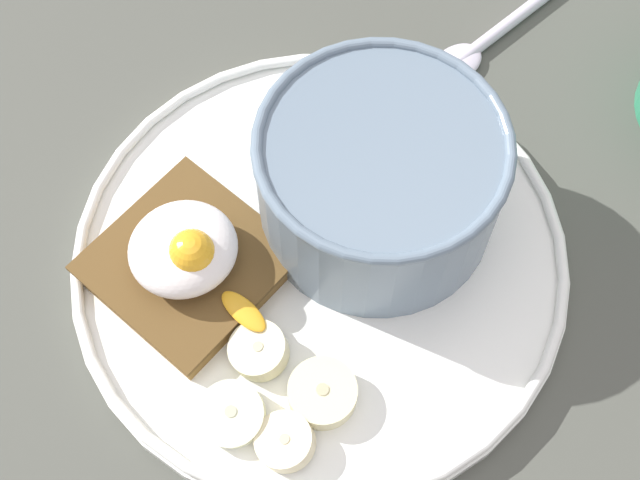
{
  "coord_description": "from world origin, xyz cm",
  "views": [
    {
      "loc": [
        -9.08,
        -17.88,
        45.92
      ],
      "look_at": [
        0.0,
        0.0,
        5.0
      ],
      "focal_mm": 50.0,
      "sensor_mm": 36.0,
      "label": 1
    }
  ],
  "objects": [
    {
      "name": "plate",
      "position": [
        0.0,
        0.0,
        2.8
      ],
      "size": [
        26.46,
        26.46,
        1.6
      ],
      "color": "white",
      "rests_on": "ground_plane"
    },
    {
      "name": "banana_slice_left",
      "position": [
        -7.75,
        -5.82,
        3.64
      ],
      "size": [
        4.68,
        4.69,
        1.54
      ],
      "color": "#EEF0C5",
      "rests_on": "plate"
    },
    {
      "name": "poached_egg",
      "position": [
        -6.43,
        2.29,
        5.61
      ],
      "size": [
        5.58,
        8.29,
        3.21
      ],
      "color": "white",
      "rests_on": "toast_slice"
    },
    {
      "name": "spoon",
      "position": [
        15.38,
        8.54,
        2.4
      ],
      "size": [
        10.75,
        4.26,
        0.8
      ],
      "color": "silver",
      "rests_on": "ground_plane"
    },
    {
      "name": "banana_slice_right",
      "position": [
        -3.37,
        -6.89,
        3.63
      ],
      "size": [
        3.98,
        3.99,
        1.32
      ],
      "color": "beige",
      "rests_on": "plate"
    },
    {
      "name": "banana_slice_front",
      "position": [
        -5.22,
        -3.52,
        3.71
      ],
      "size": [
        4.02,
        3.94,
        1.65
      ],
      "color": "beige",
      "rests_on": "plate"
    },
    {
      "name": "banana_slice_back",
      "position": [
        -6.03,
        -8.19,
        3.64
      ],
      "size": [
        4.03,
        3.98,
        1.54
      ],
      "color": "beige",
      "rests_on": "plate"
    },
    {
      "name": "oatmeal_bowl",
      "position": [
        3.95,
        1.09,
        6.43
      ],
      "size": [
        12.79,
        12.79,
        7.06
      ],
      "color": "slate",
      "rests_on": "plate"
    },
    {
      "name": "toast_slice",
      "position": [
        -6.49,
        2.46,
        3.72
      ],
      "size": [
        11.49,
        11.49,
        1.28
      ],
      "color": "brown",
      "rests_on": "plate"
    },
    {
      "name": "ground_plane",
      "position": [
        0.0,
        0.0,
        1.0
      ],
      "size": [
        120.0,
        120.0,
        2.0
      ],
      "primitive_type": "cube",
      "color": "#484A42",
      "rests_on": "ground"
    }
  ]
}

